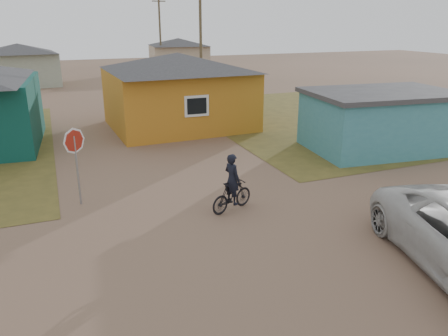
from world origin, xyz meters
The scene contains 10 objects.
ground centered at (0.00, 0.00, 0.00)m, with size 120.00×120.00×0.00m, color brown.
grass_ne centered at (14.00, 13.00, 0.01)m, with size 20.00×18.00×0.00m, color brown.
house_yellow centered at (2.50, 14.00, 2.00)m, with size 7.72×6.76×3.90m.
shed_turquoise centered at (9.50, 6.50, 1.31)m, with size 6.71×4.93×2.60m.
house_pale_west centered at (-6.00, 34.00, 1.86)m, with size 7.04×6.15×3.60m.
house_beige_east centered at (10.00, 40.00, 1.86)m, with size 6.95×6.05×3.60m.
utility_pole_near centered at (6.50, 22.00, 4.14)m, with size 1.40×0.20×8.00m.
utility_pole_far centered at (7.50, 38.00, 4.14)m, with size 1.40×0.20×8.00m.
stop_sign centered at (-3.35, 4.96, 1.81)m, with size 0.78×0.25×2.46m.
cyclist centered at (0.88, 2.76, 0.65)m, with size 1.63×1.00×1.79m.
Camera 1 is at (-3.84, -8.46, 5.49)m, focal length 35.00 mm.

